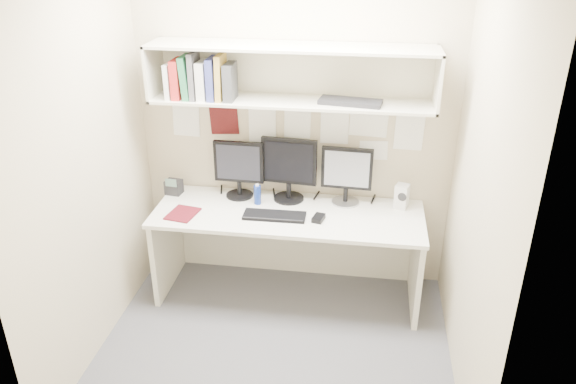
# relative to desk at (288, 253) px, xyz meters

# --- Properties ---
(floor) EXTENTS (2.40, 2.00, 0.01)m
(floor) POSITION_rel_desk_xyz_m (0.00, -0.65, -0.37)
(floor) COLOR #4D4C52
(floor) RESTS_ON ground
(wall_back) EXTENTS (2.40, 0.02, 2.60)m
(wall_back) POSITION_rel_desk_xyz_m (0.00, 0.35, 0.93)
(wall_back) COLOR #BEAF91
(wall_back) RESTS_ON ground
(wall_front) EXTENTS (2.40, 0.02, 2.60)m
(wall_front) POSITION_rel_desk_xyz_m (0.00, -1.65, 0.93)
(wall_front) COLOR #BEAF91
(wall_front) RESTS_ON ground
(wall_left) EXTENTS (0.02, 2.00, 2.60)m
(wall_left) POSITION_rel_desk_xyz_m (-1.20, -0.65, 0.93)
(wall_left) COLOR #BEAF91
(wall_left) RESTS_ON ground
(wall_right) EXTENTS (0.02, 2.00, 2.60)m
(wall_right) POSITION_rel_desk_xyz_m (1.20, -0.65, 0.93)
(wall_right) COLOR #BEAF91
(wall_right) RESTS_ON ground
(desk) EXTENTS (2.00, 0.70, 0.73)m
(desk) POSITION_rel_desk_xyz_m (0.00, 0.00, 0.00)
(desk) COLOR silver
(desk) RESTS_ON floor
(overhead_hutch) EXTENTS (2.00, 0.38, 0.40)m
(overhead_hutch) POSITION_rel_desk_xyz_m (0.00, 0.21, 1.35)
(overhead_hutch) COLOR beige
(overhead_hutch) RESTS_ON wall_back
(pinned_papers) EXTENTS (1.92, 0.01, 0.48)m
(pinned_papers) POSITION_rel_desk_xyz_m (0.00, 0.34, 0.88)
(pinned_papers) COLOR white
(pinned_papers) RESTS_ON wall_back
(monitor_left) EXTENTS (0.39, 0.21, 0.45)m
(monitor_left) POSITION_rel_desk_xyz_m (-0.42, 0.22, 0.61)
(monitor_left) COLOR black
(monitor_left) RESTS_ON desk
(monitor_center) EXTENTS (0.43, 0.23, 0.49)m
(monitor_center) POSITION_rel_desk_xyz_m (-0.03, 0.22, 0.63)
(monitor_center) COLOR black
(monitor_center) RESTS_ON desk
(monitor_right) EXTENTS (0.38, 0.21, 0.44)m
(monitor_right) POSITION_rel_desk_xyz_m (0.41, 0.22, 0.61)
(monitor_right) COLOR #A5A5AA
(monitor_right) RESTS_ON desk
(keyboard) EXTENTS (0.46, 0.17, 0.02)m
(keyboard) POSITION_rel_desk_xyz_m (-0.09, -0.10, 0.37)
(keyboard) COLOR black
(keyboard) RESTS_ON desk
(mouse) EXTENTS (0.10, 0.13, 0.04)m
(mouse) POSITION_rel_desk_xyz_m (0.24, -0.10, 0.38)
(mouse) COLOR black
(mouse) RESTS_ON desk
(speaker) EXTENTS (0.12, 0.12, 0.19)m
(speaker) POSITION_rel_desk_xyz_m (0.83, 0.19, 0.46)
(speaker) COLOR silver
(speaker) RESTS_ON desk
(blue_bottle) EXTENTS (0.05, 0.05, 0.16)m
(blue_bottle) POSITION_rel_desk_xyz_m (-0.25, 0.10, 0.44)
(blue_bottle) COLOR navy
(blue_bottle) RESTS_ON desk
(maroon_notebook) EXTENTS (0.23, 0.27, 0.01)m
(maroon_notebook) POSITION_rel_desk_xyz_m (-0.76, -0.16, 0.37)
(maroon_notebook) COLOR #530E16
(maroon_notebook) RESTS_ON desk
(desk_phone) EXTENTS (0.13, 0.12, 0.15)m
(desk_phone) POSITION_rel_desk_xyz_m (-0.94, 0.18, 0.42)
(desk_phone) COLOR black
(desk_phone) RESTS_ON desk
(book_stack) EXTENTS (0.48, 0.20, 0.33)m
(book_stack) POSITION_rel_desk_xyz_m (-0.63, 0.10, 1.32)
(book_stack) COLOR silver
(book_stack) RESTS_ON overhead_hutch
(hutch_tray) EXTENTS (0.45, 0.22, 0.03)m
(hutch_tray) POSITION_rel_desk_xyz_m (0.42, 0.12, 1.19)
(hutch_tray) COLOR black
(hutch_tray) RESTS_ON overhead_hutch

